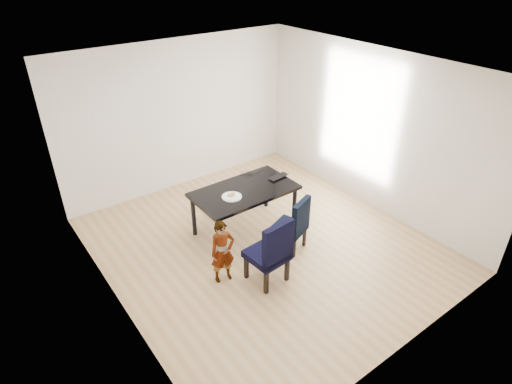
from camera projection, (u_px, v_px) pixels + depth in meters
floor at (264, 245)px, 6.64m from camera, size 4.50×5.00×0.01m
ceiling at (266, 69)px, 5.26m from camera, size 4.50×5.00×0.01m
wall_back at (180, 116)px, 7.68m from camera, size 4.50×0.01×2.70m
wall_front at (419, 260)px, 4.22m from camera, size 4.50×0.01×2.70m
wall_left at (105, 222)px, 4.79m from camera, size 0.01×5.00×2.70m
wall_right at (372, 130)px, 7.11m from camera, size 0.01×5.00×2.70m
dining_table at (245, 210)px, 6.79m from camera, size 1.60×0.90×0.75m
chair_left at (267, 250)px, 5.71m from camera, size 0.53×0.55×1.02m
chair_right at (290, 223)px, 6.35m from camera, size 0.56×0.57×0.89m
child at (223, 252)px, 5.73m from camera, size 0.38×0.28×0.94m
plate at (232, 197)px, 6.40m from camera, size 0.34×0.34×0.02m
sandwich at (231, 194)px, 6.39m from camera, size 0.13×0.06×0.05m
laptop at (276, 176)px, 6.97m from camera, size 0.37×0.25×0.03m
cable_tangle at (250, 176)px, 6.98m from camera, size 0.19×0.19×0.01m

